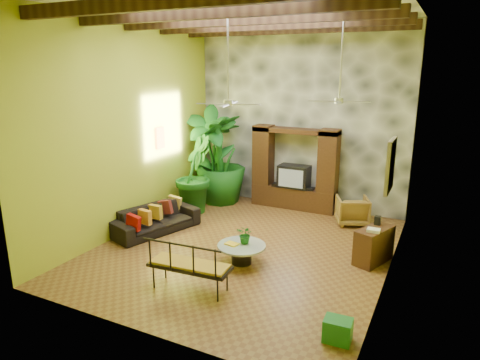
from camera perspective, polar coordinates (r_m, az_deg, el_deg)
The scene contains 23 objects.
ground at distance 9.62m, azimuth 0.75°, elevation -9.00°, with size 7.00×7.00×0.00m, color brown.
ceiling at distance 8.86m, azimuth 0.87°, elevation 22.06°, with size 6.00×7.00×0.02m, color silver.
back_wall at distance 12.12m, azimuth 8.06°, elevation 8.15°, with size 6.00×0.02×5.00m, color #A6B92A.
left_wall at distance 10.54m, azimuth -14.18°, elevation 6.84°, with size 0.02×7.00×5.00m, color #A6B92A.
right_wall at distance 8.09m, azimuth 20.39°, elevation 4.02°, with size 0.02×7.00×5.00m, color #A6B92A.
stone_accent_wall at distance 12.06m, azimuth 7.97°, elevation 8.13°, with size 5.98×0.10×4.98m, color #3D4045.
ceiling_beams at distance 8.83m, azimuth 0.86°, elevation 20.64°, with size 5.95×5.36×0.22m.
entertainment_center at distance 12.06m, azimuth 7.24°, elevation 0.72°, with size 2.40×0.55×2.30m.
ceiling_fan_front at distance 8.54m, azimuth -1.60°, elevation 11.58°, with size 1.28×1.28×1.86m.
ceiling_fan_back at distance 9.40m, azimuth 13.12°, elevation 11.51°, with size 1.28×1.28×1.86m.
wall_art_mask at distance 11.34m, azimuth -10.63°, elevation 5.54°, with size 0.06×0.32×0.55m, color gold.
wall_art_painting at distance 7.54m, azimuth 19.42°, elevation 1.82°, with size 0.06×0.70×0.90m, color #256189.
sofa at distance 10.60m, azimuth -11.16°, elevation -5.15°, with size 2.15×0.84×0.63m, color black.
wicker_armchair at distance 11.25m, azimuth 14.74°, elevation -3.94°, with size 0.76×0.78×0.71m, color brown.
tall_plant_a at distance 12.48m, azimuth -3.95°, elevation 3.47°, with size 1.50×1.02×2.86m, color #1B6622.
tall_plant_b at distance 11.70m, azimuth -6.19°, elevation 0.79°, with size 1.17×0.94×2.12m, color #16561A.
tall_plant_c at distance 12.43m, azimuth -2.63°, elevation 2.81°, with size 1.45×1.45×2.58m, color #165516.
coffee_table at distance 8.81m, azimuth 0.21°, elevation -9.49°, with size 0.98×0.98×0.40m.
centerpiece_plant at distance 8.76m, azimuth 0.75°, elevation -7.27°, with size 0.34×0.30×0.38m, color #16561B.
yellow_tray at distance 8.76m, azimuth -1.11°, elevation -8.51°, with size 0.26×0.19×0.03m, color gold.
iron_bench at distance 7.73m, azimuth -7.05°, elevation -10.99°, with size 1.53×0.65×0.57m.
side_console at distance 9.23m, azimuth 17.40°, elevation -8.30°, with size 0.41×0.92×0.73m, color #3E2713.
green_bin at distance 6.76m, azimuth 12.90°, elevation -18.94°, with size 0.40×0.30×0.35m, color #1B6726.
Camera 1 is at (3.80, -7.92, 3.90)m, focal length 32.00 mm.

